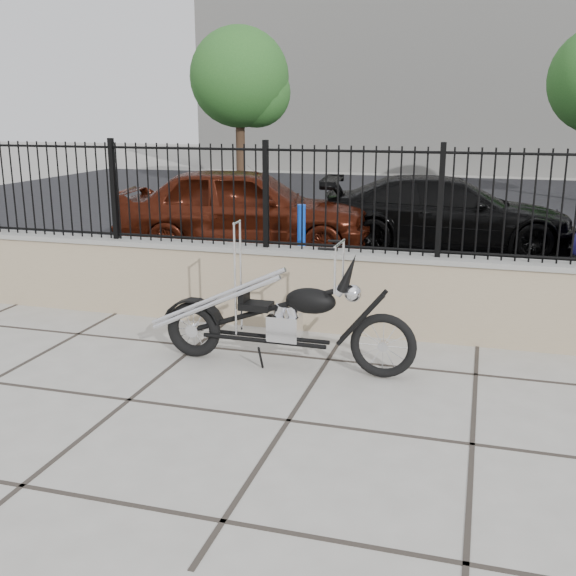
# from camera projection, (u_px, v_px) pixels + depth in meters

# --- Properties ---
(ground_plane) EXTENTS (90.00, 90.00, 0.00)m
(ground_plane) POSITION_uv_depth(u_px,v_px,m) (289.00, 421.00, 5.67)
(ground_plane) COLOR #99968E
(ground_plane) RESTS_ON ground
(parking_lot) EXTENTS (30.00, 30.00, 0.00)m
(parking_lot) POSITION_uv_depth(u_px,v_px,m) (424.00, 213.00, 17.28)
(parking_lot) COLOR black
(parking_lot) RESTS_ON ground
(retaining_wall) EXTENTS (14.00, 0.36, 0.96)m
(retaining_wall) POSITION_uv_depth(u_px,v_px,m) (348.00, 292.00, 7.87)
(retaining_wall) COLOR gray
(retaining_wall) RESTS_ON ground_plane
(iron_fence) EXTENTS (14.00, 0.08, 1.20)m
(iron_fence) POSITION_uv_depth(u_px,v_px,m) (350.00, 200.00, 7.60)
(iron_fence) COLOR black
(iron_fence) RESTS_ON retaining_wall
(background_building) EXTENTS (22.00, 6.00, 8.00)m
(background_building) POSITION_uv_depth(u_px,v_px,m) (458.00, 76.00, 29.27)
(background_building) COLOR beige
(background_building) RESTS_ON ground_plane
(chopper_motorcycle) EXTENTS (2.51, 0.48, 1.50)m
(chopper_motorcycle) POSITION_uv_depth(u_px,v_px,m) (280.00, 295.00, 6.70)
(chopper_motorcycle) COLOR black
(chopper_motorcycle) RESTS_ON ground_plane
(car_red) EXTENTS (4.89, 2.63, 1.58)m
(car_red) POSITION_uv_depth(u_px,v_px,m) (244.00, 208.00, 12.41)
(car_red) COLOR #3C1208
(car_red) RESTS_ON parking_lot
(car_black) EXTENTS (4.86, 2.40, 1.36)m
(car_black) POSITION_uv_depth(u_px,v_px,m) (447.00, 213.00, 12.65)
(car_black) COLOR black
(car_black) RESTS_ON parking_lot
(bollard_a) EXTENTS (0.17, 0.17, 1.10)m
(bollard_a) POSITION_uv_depth(u_px,v_px,m) (301.00, 239.00, 10.75)
(bollard_a) COLOR #0E38D5
(bollard_a) RESTS_ON ground_plane
(tree_left) EXTENTS (3.14, 3.14, 5.30)m
(tree_left) POSITION_uv_depth(u_px,v_px,m) (239.00, 72.00, 21.27)
(tree_left) COLOR #382619
(tree_left) RESTS_ON ground_plane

